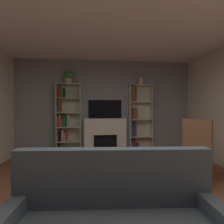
{
  "coord_description": "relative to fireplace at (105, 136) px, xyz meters",
  "views": [
    {
      "loc": [
        -0.43,
        -2.68,
        1.32
      ],
      "look_at": [
        0.0,
        1.32,
        1.26
      ],
      "focal_mm": 32.45,
      "sensor_mm": 36.0,
      "label": 1
    }
  ],
  "objects": [
    {
      "name": "ground_plane",
      "position": [
        0.0,
        -3.19,
        -0.54
      ],
      "size": [
        7.89,
        7.89,
        0.0
      ],
      "primitive_type": "plane",
      "color": "brown"
    },
    {
      "name": "armchair",
      "position": [
        1.43,
        -2.35,
        0.03
      ],
      "size": [
        0.81,
        0.81,
        1.13
      ],
      "color": "brown",
      "rests_on": "ground_plane"
    },
    {
      "name": "coffee_table",
      "position": [
        -0.23,
        -3.47,
        -0.18
      ],
      "size": [
        0.92,
        0.55,
        0.42
      ],
      "color": "brown",
      "rests_on": "ground_plane"
    },
    {
      "name": "tv",
      "position": [
        0.0,
        0.07,
        0.78
      ],
      "size": [
        0.97,
        0.06,
        0.54
      ],
      "primitive_type": "cube",
      "color": "black",
      "rests_on": "fireplace"
    },
    {
      "name": "bookshelf_left",
      "position": [
        -1.12,
        -0.01,
        0.46
      ],
      "size": [
        0.67,
        0.32,
        2.04
      ],
      "color": "beige",
      "rests_on": "ground_plane"
    },
    {
      "name": "fireplace",
      "position": [
        0.0,
        0.0,
        0.0
      ],
      "size": [
        1.32,
        0.5,
        1.05
      ],
      "color": "white",
      "rests_on": "ground_plane"
    },
    {
      "name": "potted_plant",
      "position": [
        -1.04,
        -0.05,
        1.7
      ],
      "size": [
        0.26,
        0.26,
        0.38
      ],
      "color": "beige",
      "rests_on": "bookshelf_left"
    },
    {
      "name": "wall_back_accent",
      "position": [
        0.0,
        0.13,
        0.84
      ],
      "size": [
        5.27,
        0.06,
        2.76
      ],
      "primitive_type": "cube",
      "color": "gray",
      "rests_on": "ground_plane"
    },
    {
      "name": "vase_with_flowers",
      "position": [
        1.04,
        -0.05,
        1.6
      ],
      "size": [
        0.14,
        0.14,
        0.37
      ],
      "color": "beige",
      "rests_on": "bookshelf_right"
    },
    {
      "name": "bookshelf_right",
      "position": [
        0.95,
        0.01,
        0.46
      ],
      "size": [
        0.67,
        0.27,
        2.04
      ],
      "color": "beige",
      "rests_on": "ground_plane"
    }
  ]
}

